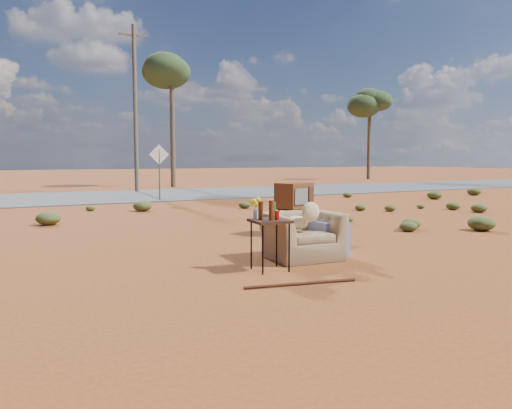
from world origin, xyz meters
name	(u,v)px	position (x,y,z in m)	size (l,w,h in m)	color
ground	(286,261)	(0.00, 0.00, 0.00)	(140.00, 140.00, 0.00)	#934B1D
highway	(105,197)	(0.00, 15.00, 0.02)	(140.00, 7.00, 0.04)	#565659
armchair	(306,229)	(0.43, 0.08, 0.48)	(1.42, 0.89, 1.03)	#90744E
tv_unit	(294,196)	(1.61, 2.36, 0.84)	(0.83, 0.74, 1.12)	black
side_table	(267,218)	(-0.59, -0.42, 0.78)	(0.56, 0.56, 1.06)	#371F14
rusty_bar	(301,284)	(-0.63, -1.41, 0.02)	(0.04, 0.04, 1.56)	#4F2415
road_sign	(159,162)	(1.50, 12.00, 1.50)	(0.78, 0.06, 2.19)	brown
eucalyptus_center	(172,74)	(5.00, 21.00, 6.43)	(3.20, 3.20, 7.60)	brown
eucalyptus_right	(370,103)	(22.00, 24.00, 5.94)	(3.20, 3.20, 7.10)	brown
utility_pole_center	(135,106)	(2.00, 17.50, 4.15)	(1.40, 0.20, 8.00)	brown
scrub_patch	(158,224)	(-0.82, 4.41, 0.14)	(17.49, 8.07, 0.33)	#535927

